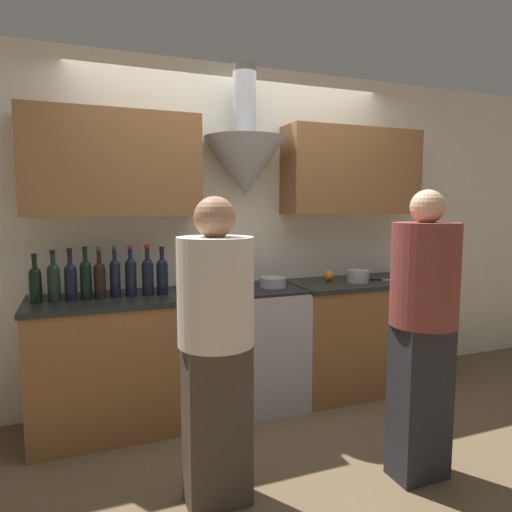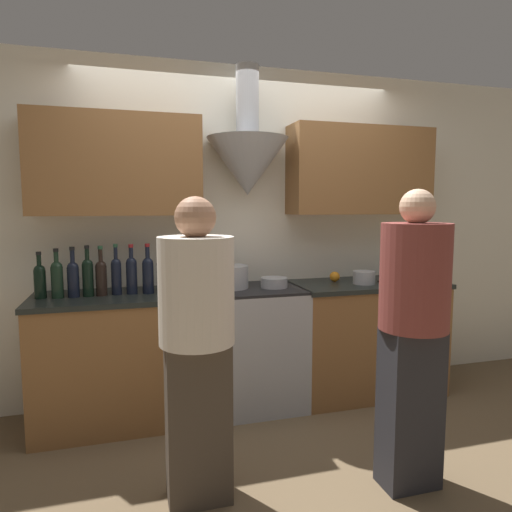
% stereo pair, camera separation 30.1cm
% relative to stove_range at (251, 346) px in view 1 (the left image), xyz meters
% --- Properties ---
extents(ground_plane, '(12.00, 12.00, 0.00)m').
position_rel_stove_range_xyz_m(ground_plane, '(0.00, -0.32, -0.46)').
color(ground_plane, brown).
extents(wall_back, '(8.40, 0.62, 2.60)m').
position_rel_stove_range_xyz_m(wall_back, '(0.00, 0.26, 1.02)').
color(wall_back, silver).
rests_on(wall_back, ground_plane).
extents(counter_left, '(1.19, 0.62, 0.91)m').
position_rel_stove_range_xyz_m(counter_left, '(-0.95, -0.00, -0.00)').
color(counter_left, brown).
rests_on(counter_left, ground_plane).
extents(counter_right, '(1.21, 0.62, 0.91)m').
position_rel_stove_range_xyz_m(counter_right, '(0.96, -0.00, -0.00)').
color(counter_right, brown).
rests_on(counter_right, ground_plane).
extents(stove_range, '(0.72, 0.60, 0.91)m').
position_rel_stove_range_xyz_m(stove_range, '(0.00, 0.00, 0.00)').
color(stove_range, '#A8AAAF').
rests_on(stove_range, ground_plane).
extents(wine_bottle_0, '(0.08, 0.08, 0.31)m').
position_rel_stove_range_xyz_m(wine_bottle_0, '(-1.45, 0.01, 0.58)').
color(wine_bottle_0, black).
rests_on(wine_bottle_0, counter_left).
extents(wine_bottle_1, '(0.08, 0.08, 0.33)m').
position_rel_stove_range_xyz_m(wine_bottle_1, '(-1.35, -0.00, 0.59)').
color(wine_bottle_1, black).
rests_on(wine_bottle_1, counter_left).
extents(wine_bottle_2, '(0.08, 0.08, 0.34)m').
position_rel_stove_range_xyz_m(wine_bottle_2, '(-1.25, -0.00, 0.59)').
color(wine_bottle_2, black).
rests_on(wine_bottle_2, counter_left).
extents(wine_bottle_3, '(0.07, 0.07, 0.35)m').
position_rel_stove_range_xyz_m(wine_bottle_3, '(-1.15, -0.00, 0.59)').
color(wine_bottle_3, black).
rests_on(wine_bottle_3, counter_left).
extents(wine_bottle_4, '(0.07, 0.07, 0.34)m').
position_rel_stove_range_xyz_m(wine_bottle_4, '(-1.07, -0.00, 0.59)').
color(wine_bottle_4, black).
rests_on(wine_bottle_4, counter_left).
extents(wine_bottle_5, '(0.07, 0.07, 0.35)m').
position_rel_stove_range_xyz_m(wine_bottle_5, '(-0.97, 0.01, 0.59)').
color(wine_bottle_5, black).
rests_on(wine_bottle_5, counter_left).
extents(wine_bottle_6, '(0.08, 0.08, 0.35)m').
position_rel_stove_range_xyz_m(wine_bottle_6, '(-0.87, 0.01, 0.59)').
color(wine_bottle_6, black).
rests_on(wine_bottle_6, counter_left).
extents(wine_bottle_7, '(0.08, 0.08, 0.35)m').
position_rel_stove_range_xyz_m(wine_bottle_7, '(-0.76, -0.01, 0.59)').
color(wine_bottle_7, black).
rests_on(wine_bottle_7, counter_left).
extents(wine_bottle_8, '(0.08, 0.08, 0.33)m').
position_rel_stove_range_xyz_m(wine_bottle_8, '(-0.66, -0.01, 0.59)').
color(wine_bottle_8, black).
rests_on(wine_bottle_8, counter_left).
extents(stock_pot, '(0.28, 0.28, 0.17)m').
position_rel_stove_range_xyz_m(stock_pot, '(-0.16, 0.04, 0.53)').
color(stock_pot, '#A8AAAF').
rests_on(stock_pot, stove_range).
extents(mixing_bowl, '(0.20, 0.20, 0.07)m').
position_rel_stove_range_xyz_m(mixing_bowl, '(0.16, -0.03, 0.49)').
color(mixing_bowl, '#A8AAAF').
rests_on(mixing_bowl, stove_range).
extents(orange_fruit, '(0.08, 0.08, 0.08)m').
position_rel_stove_range_xyz_m(orange_fruit, '(0.72, 0.09, 0.49)').
color(orange_fruit, orange).
rests_on(orange_fruit, counter_right).
extents(saucepan, '(0.17, 0.17, 0.10)m').
position_rel_stove_range_xyz_m(saucepan, '(0.89, -0.07, 0.50)').
color(saucepan, '#A8AAAF').
rests_on(saucepan, counter_right).
extents(chefs_knife, '(0.24, 0.15, 0.01)m').
position_rel_stove_range_xyz_m(chefs_knife, '(1.16, -0.09, 0.45)').
color(chefs_knife, silver).
rests_on(chefs_knife, counter_right).
extents(person_foreground_left, '(0.38, 0.38, 1.56)m').
position_rel_stove_range_xyz_m(person_foreground_left, '(-0.57, -1.02, 0.39)').
color(person_foreground_left, '#473D33').
rests_on(person_foreground_left, ground_plane).
extents(person_foreground_right, '(0.36, 0.36, 1.60)m').
position_rel_stove_range_xyz_m(person_foreground_right, '(0.54, -1.21, 0.42)').
color(person_foreground_right, '#28282D').
rests_on(person_foreground_right, ground_plane).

